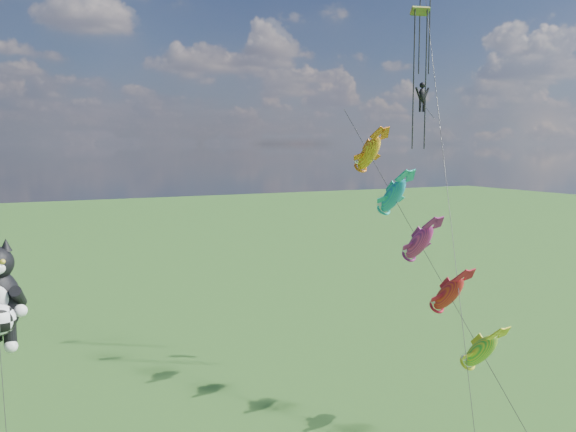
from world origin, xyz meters
name	(u,v)px	position (x,y,z in m)	size (l,w,h in m)	color
fish_windsock_rig	(420,243)	(14.98, 5.71, 9.27)	(1.50, 15.95, 16.49)	brown
parafoil_rig	(423,74)	(19.38, 11.26, 18.65)	(9.02, 15.57, 27.81)	brown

